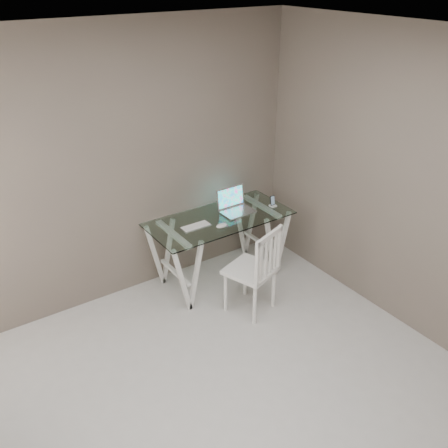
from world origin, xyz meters
The scene contains 7 objects.
room centered at (-0.06, 0.02, 1.72)m, with size 4.50×4.52×2.71m.
desk centered at (0.96, 1.85, 0.38)m, with size 1.50×0.70×0.75m.
chair centered at (0.93, 1.17, 0.51)m, with size 0.54×0.54×0.93m.
laptop centered at (1.19, 1.91, 0.80)m, with size 0.34×0.28×0.24m.
keyboard centered at (0.66, 1.82, 0.75)m, with size 0.31×0.13×0.01m, color silver.
mouse centered at (0.86, 1.67, 0.76)m, with size 0.12×0.07×0.04m, color silver.
phone_dock centered at (1.59, 1.76, 0.78)m, with size 0.07×0.07×0.12m.
Camera 1 is at (-1.58, -1.96, 3.09)m, focal length 40.00 mm.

